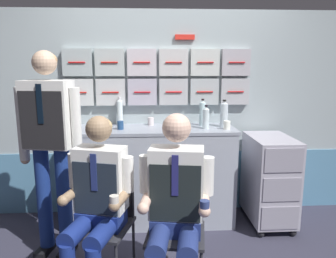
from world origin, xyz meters
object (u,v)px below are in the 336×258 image
service_trolley (269,178)px  paper_cup_tan (120,125)px  crew_member_center (175,200)px  crew_member_standing (50,137)px  water_bottle_blue_cap (120,112)px  folding_chair_center (177,216)px  crew_member_left (96,197)px  snack_banana (99,126)px  folding_chair_left (107,210)px

service_trolley → paper_cup_tan: bearing=177.0°
crew_member_center → crew_member_standing: 1.18m
water_bottle_blue_cap → crew_member_center: bearing=-70.3°
paper_cup_tan → folding_chair_center: bearing=-63.1°
service_trolley → paper_cup_tan: size_ratio=11.01×
service_trolley → crew_member_standing: (-2.00, -0.42, 0.54)m
crew_member_center → paper_cup_tan: 1.22m
folding_chair_center → crew_member_center: 0.25m
crew_member_left → water_bottle_blue_cap: (0.07, 1.18, 0.43)m
snack_banana → crew_member_left: bearing=-83.5°
crew_member_left → folding_chair_left: bearing=74.0°
crew_member_left → folding_chair_center: crew_member_left is taller
crew_member_left → folding_chair_center: (0.57, 0.02, -0.17)m
folding_chair_left → service_trolley: bearing=25.4°
folding_chair_center → crew_member_center: crew_member_center is taller
paper_cup_tan → snack_banana: size_ratio=0.48×
crew_member_standing → paper_cup_tan: crew_member_standing is taller
crew_member_center → crew_member_left: bearing=166.3°
crew_member_left → snack_banana: crew_member_left is taller
folding_chair_center → paper_cup_tan: (-0.47, 0.93, 0.51)m
service_trolley → crew_member_standing: bearing=-168.2°
service_trolley → crew_member_center: 1.46m
crew_member_standing → water_bottle_blue_cap: 0.89m
folding_chair_left → crew_member_standing: size_ratio=0.49×
paper_cup_tan → crew_member_standing: bearing=-136.8°
service_trolley → water_bottle_blue_cap: size_ratio=3.10×
folding_chair_left → crew_member_left: crew_member_left is taller
folding_chair_left → crew_member_standing: bearing=147.5°
crew_member_left → snack_banana: (-0.12, 1.05, 0.31)m
service_trolley → folding_chair_center: service_trolley is taller
crew_member_standing → paper_cup_tan: bearing=43.2°
crew_member_left → folding_chair_center: bearing=2.5°
water_bottle_blue_cap → snack_banana: (-0.19, -0.13, -0.12)m
crew_member_standing → water_bottle_blue_cap: size_ratio=5.88×
water_bottle_blue_cap → crew_member_left: bearing=-93.5°
crew_member_left → paper_cup_tan: crew_member_left is taller
crew_member_left → crew_member_center: size_ratio=0.98×
folding_chair_center → snack_banana: (-0.69, 1.03, 0.48)m
water_bottle_blue_cap → folding_chair_left: bearing=-91.5°
folding_chair_center → crew_member_center: size_ratio=0.66×
water_bottle_blue_cap → paper_cup_tan: bearing=-84.3°
snack_banana → folding_chair_center: bearing=-56.2°
snack_banana → crew_member_center: bearing=-60.8°
service_trolley → crew_member_left: crew_member_left is taller
crew_member_center → snack_banana: crew_member_center is taller
service_trolley → crew_member_left: 1.81m
crew_member_standing → crew_member_center: bearing=-31.3°
service_trolley → snack_banana: bearing=174.1°
paper_cup_tan → crew_member_left: bearing=-95.7°
water_bottle_blue_cap → folding_chair_center: bearing=-66.9°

